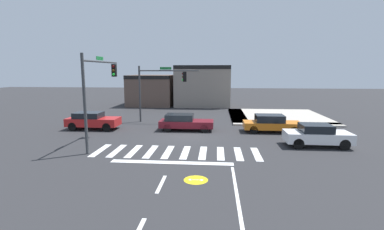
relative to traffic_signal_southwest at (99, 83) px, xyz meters
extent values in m
plane|color=#2B2B2D|center=(5.36, 3.11, -4.20)|extent=(120.00, 120.00, 0.00)
cube|color=silver|center=(0.46, -1.39, -4.20)|extent=(0.43, 2.86, 0.01)
cube|color=silver|center=(1.55, -1.39, -4.20)|extent=(0.43, 2.86, 0.01)
cube|color=silver|center=(2.64, -1.39, -4.20)|extent=(0.43, 2.86, 0.01)
cube|color=silver|center=(3.72, -1.39, -4.20)|extent=(0.43, 2.86, 0.01)
cube|color=silver|center=(4.81, -1.39, -4.20)|extent=(0.43, 2.86, 0.01)
cube|color=silver|center=(5.90, -1.39, -4.20)|extent=(0.43, 2.86, 0.01)
cube|color=silver|center=(6.99, -1.39, -4.20)|extent=(0.43, 2.86, 0.01)
cube|color=silver|center=(8.08, -1.39, -4.20)|extent=(0.43, 2.86, 0.01)
cube|color=silver|center=(9.16, -1.39, -4.20)|extent=(0.43, 2.86, 0.01)
cube|color=silver|center=(10.25, -1.39, -4.20)|extent=(0.43, 2.86, 0.01)
cube|color=white|center=(5.36, -3.39, -4.20)|extent=(6.80, 0.50, 0.01)
cube|color=white|center=(5.36, -6.39, -4.20)|extent=(0.16, 2.00, 0.01)
cylinder|color=yellow|center=(6.87, -5.79, -4.20)|extent=(1.13, 1.13, 0.01)
cylinder|color=white|center=(6.61, -5.79, -4.20)|extent=(0.18, 0.18, 0.00)
cylinder|color=white|center=(7.12, -5.79, -4.20)|extent=(0.18, 0.18, 0.00)
cube|color=white|center=(6.87, -5.79, -4.20)|extent=(0.51, 0.05, 0.00)
cube|color=#B2AA9E|center=(14.36, 8.31, -4.13)|extent=(10.00, 1.60, 0.15)
cube|color=#B2AA9E|center=(10.16, 13.11, -4.13)|extent=(1.60, 10.00, 0.15)
cube|color=#B2AA9E|center=(14.36, 13.11, -4.13)|extent=(10.00, 10.00, 0.15)
cube|color=brown|center=(-1.54, 22.29, -2.03)|extent=(6.22, 6.37, 4.34)
cube|color=black|center=(-1.54, 19.31, -0.12)|extent=(6.22, 0.50, 0.50)
cube|color=gray|center=(5.87, 21.93, -1.36)|extent=(7.56, 5.65, 5.68)
cube|color=black|center=(5.87, 19.31, 1.23)|extent=(7.56, 0.50, 0.50)
cylinder|color=#383A3D|center=(0.00, -2.20, -1.19)|extent=(0.18, 0.18, 6.03)
cylinder|color=#383A3D|center=(0.00, 0.63, 1.39)|extent=(0.12, 5.66, 0.12)
cube|color=black|center=(0.00, 2.95, 0.82)|extent=(0.32, 0.32, 0.95)
sphere|color=#470A0A|center=(0.00, 2.78, 1.11)|extent=(0.22, 0.22, 0.22)
sphere|color=#4C330C|center=(0.00, 2.78, 0.82)|extent=(0.22, 0.22, 0.22)
sphere|color=#1ED833|center=(0.00, 2.78, 0.52)|extent=(0.22, 0.22, 0.22)
cube|color=#197233|center=(0.00, 0.35, 1.61)|extent=(0.03, 1.10, 0.24)
cylinder|color=#383A3D|center=(0.34, 8.78, -1.48)|extent=(0.18, 0.18, 5.44)
cylinder|color=#383A3D|center=(3.22, 8.78, 0.79)|extent=(5.75, 0.12, 0.12)
cube|color=black|center=(4.76, 8.78, 0.21)|extent=(0.32, 0.32, 0.95)
sphere|color=#470A0A|center=(4.59, 8.78, 0.51)|extent=(0.22, 0.22, 0.22)
sphere|color=#4C330C|center=(4.59, 8.78, 0.21)|extent=(0.22, 0.22, 0.22)
sphere|color=#1ED833|center=(4.59, 8.78, -0.08)|extent=(0.22, 0.22, 0.22)
cube|color=#197233|center=(2.93, 8.78, 1.01)|extent=(1.10, 0.03, 0.24)
cube|color=maroon|center=(5.31, 5.13, -3.63)|extent=(4.50, 1.79, 0.55)
cube|color=black|center=(4.71, 5.13, -3.09)|extent=(2.31, 1.58, 0.52)
cylinder|color=black|center=(6.84, 5.91, -3.87)|extent=(0.66, 0.22, 0.66)
cylinder|color=black|center=(6.84, 4.34, -3.87)|extent=(0.66, 0.22, 0.66)
cylinder|color=black|center=(3.78, 5.91, -3.87)|extent=(0.66, 0.22, 0.66)
cylinder|color=black|center=(3.78, 4.34, -3.87)|extent=(0.66, 0.22, 0.66)
cube|color=red|center=(-2.73, 4.91, -3.54)|extent=(4.35, 1.86, 0.67)
cube|color=black|center=(-3.15, 4.91, -2.97)|extent=(2.25, 1.63, 0.47)
cylinder|color=black|center=(-1.25, 5.73, -3.84)|extent=(0.72, 0.22, 0.72)
cylinder|color=black|center=(-1.25, 4.09, -3.84)|extent=(0.72, 0.22, 0.72)
cylinder|color=black|center=(-4.21, 5.73, -3.84)|extent=(0.72, 0.22, 0.72)
cylinder|color=black|center=(-4.21, 4.09, -3.84)|extent=(0.72, 0.22, 0.72)
cube|color=orange|center=(12.37, 5.07, -3.63)|extent=(4.61, 1.83, 0.55)
cube|color=black|center=(12.15, 5.07, -3.07)|extent=(2.26, 1.61, 0.58)
cylinder|color=black|center=(13.93, 5.87, -3.88)|extent=(0.65, 0.22, 0.65)
cylinder|color=black|center=(13.93, 4.26, -3.88)|extent=(0.65, 0.22, 0.65)
cylinder|color=black|center=(10.80, 5.87, -3.88)|extent=(0.65, 0.22, 0.65)
cylinder|color=black|center=(10.80, 4.26, -3.88)|extent=(0.65, 0.22, 0.65)
cube|color=white|center=(14.50, 0.78, -3.55)|extent=(4.20, 1.85, 0.67)
cube|color=black|center=(14.38, 0.78, -2.96)|extent=(1.94, 1.63, 0.51)
cylinder|color=black|center=(13.08, -0.03, -3.85)|extent=(0.71, 0.22, 0.71)
cylinder|color=black|center=(13.08, 1.60, -3.85)|extent=(0.71, 0.22, 0.71)
cylinder|color=black|center=(15.93, -0.03, -3.85)|extent=(0.71, 0.22, 0.71)
cylinder|color=black|center=(15.93, 1.60, -3.85)|extent=(0.71, 0.22, 0.71)
camera|label=1|loc=(7.75, -18.29, 0.84)|focal=26.55mm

